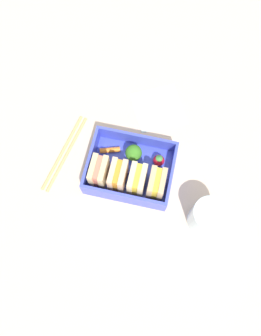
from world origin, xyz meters
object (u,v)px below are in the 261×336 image
(carrot_stick_far_left, at_px, (110,150))
(chopstick_pair, at_px, (64,152))
(sandwich_center, at_px, (118,176))
(broccoli_floret, at_px, (133,153))
(sandwich_center_left, at_px, (137,180))
(strawberry_far_left, at_px, (159,160))
(drinking_glass, at_px, (207,217))
(sandwich_left, at_px, (156,184))
(folded_napkin, at_px, (158,108))
(sandwich_center_right, at_px, (99,172))

(carrot_stick_far_left, height_order, chopstick_pair, carrot_stick_far_left)
(sandwich_center, relative_size, broccoli_floret, 1.33)
(sandwich_center, bearing_deg, chopstick_pair, -16.71)
(broccoli_floret, bearing_deg, sandwich_center_left, 111.19)
(sandwich_center_left, height_order, strawberry_far_left, sandwich_center_left)
(broccoli_floret, bearing_deg, carrot_stick_far_left, -4.89)
(sandwich_center_left, bearing_deg, drinking_glass, 163.79)
(sandwich_left, xyz_separation_m, strawberry_far_left, (0.01, -0.06, -0.02))
(sandwich_center_left, xyz_separation_m, strawberry_far_left, (-0.03, -0.06, -0.02))
(chopstick_pair, relative_size, drinking_glass, 2.51)
(strawberry_far_left, distance_m, folded_napkin, 0.14)
(broccoli_floret, bearing_deg, drinking_glass, 149.63)
(drinking_glass, bearing_deg, broccoli_floret, -30.37)
(sandwich_center, height_order, chopstick_pair, sandwich_center)
(carrot_stick_far_left, bearing_deg, sandwich_center, 118.65)
(drinking_glass, bearing_deg, sandwich_left, -21.64)
(sandwich_center, bearing_deg, carrot_stick_far_left, -61.35)
(broccoli_floret, xyz_separation_m, chopstick_pair, (0.15, 0.02, -0.04))
(drinking_glass, relative_size, folded_napkin, 0.70)
(carrot_stick_far_left, bearing_deg, folded_napkin, -121.33)
(sandwich_center_left, relative_size, strawberry_far_left, 1.99)
(sandwich_center, bearing_deg, broccoli_floret, -107.32)
(sandwich_center, xyz_separation_m, carrot_stick_far_left, (0.03, -0.06, -0.02))
(chopstick_pair, distance_m, folded_napkin, 0.24)
(sandwich_center_left, xyz_separation_m, sandwich_center_right, (0.08, 0.00, 0.00))
(sandwich_center_right, xyz_separation_m, chopstick_pair, (0.09, -0.04, -0.04))
(sandwich_center_right, distance_m, folded_napkin, 0.22)
(sandwich_left, xyz_separation_m, sandwich_center_left, (0.04, 0.00, 0.00))
(sandwich_left, bearing_deg, folded_napkin, -81.03)
(sandwich_center_right, bearing_deg, sandwich_center_left, 180.00)
(carrot_stick_far_left, bearing_deg, chopstick_pair, 12.18)
(strawberry_far_left, relative_size, broccoli_floret, 0.67)
(drinking_glass, bearing_deg, sandwich_center_left, -16.21)
(sandwich_center_left, height_order, drinking_glass, drinking_glass)
(sandwich_left, distance_m, sandwich_center_right, 0.12)
(sandwich_center_left, bearing_deg, chopstick_pair, -13.01)
(sandwich_center, xyz_separation_m, drinking_glass, (-0.19, 0.04, -0.00))
(sandwich_center, distance_m, broccoli_floret, 0.06)
(sandwich_left, distance_m, sandwich_center_left, 0.04)
(sandwich_center_right, xyz_separation_m, folded_napkin, (-0.09, -0.20, -0.04))
(broccoli_floret, height_order, chopstick_pair, broccoli_floret)
(strawberry_far_left, distance_m, carrot_stick_far_left, 0.11)
(sandwich_center, height_order, folded_napkin, sandwich_center)
(strawberry_far_left, relative_size, carrot_stick_far_left, 0.70)
(sandwich_center_right, distance_m, chopstick_pair, 0.11)
(sandwich_center_right, xyz_separation_m, carrot_stick_far_left, (-0.01, -0.06, -0.02))
(sandwich_left, height_order, strawberry_far_left, sandwich_left)
(drinking_glass, xyz_separation_m, folded_napkin, (0.14, -0.24, -0.04))
(carrot_stick_far_left, bearing_deg, broccoli_floret, 175.11)
(sandwich_left, height_order, sandwich_center, same)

